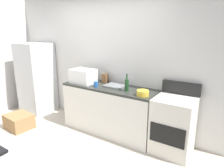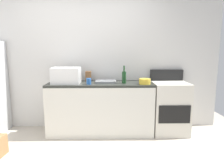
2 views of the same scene
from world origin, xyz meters
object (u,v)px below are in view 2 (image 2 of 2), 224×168
Objects in this scene: stove_oven at (169,107)px; knife_block at (88,76)px; microwave at (66,75)px; mixing_bowl at (145,81)px; wine_bottle at (124,77)px; coffee_mug at (89,81)px.

knife_block is (-1.44, 0.17, 0.52)m from stove_oven.
microwave is 2.42× the size of mixing_bowl.
coffee_mug is (-0.59, -0.09, -0.06)m from wine_bottle.
knife_block is (-0.04, 0.34, 0.04)m from coffee_mug.
wine_bottle reaches higher than knife_block.
coffee_mug is 0.93m from mixing_bowl.
wine_bottle is 1.67× the size of knife_block.
stove_oven is 2.39× the size of microwave.
wine_bottle is 0.60m from coffee_mug.
knife_block is (0.35, 0.24, -0.05)m from microwave.
stove_oven is 5.79× the size of mixing_bowl.
wine_bottle is at bearing -174.63° from stove_oven.
mixing_bowl is (0.97, -0.34, -0.04)m from knife_block.
microwave is (-1.79, -0.07, 0.57)m from stove_oven.
coffee_mug is at bearing -83.58° from knife_block.
microwave is 2.56× the size of knife_block.
wine_bottle is 0.68m from knife_block.
mixing_bowl is (-0.48, -0.16, 0.48)m from stove_oven.
stove_oven is at bearing 5.37° from wine_bottle.
microwave is 4.60× the size of coffee_mug.
coffee_mug is (-1.40, -0.17, 0.48)m from stove_oven.
stove_oven is at bearing 18.91° from mixing_bowl.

